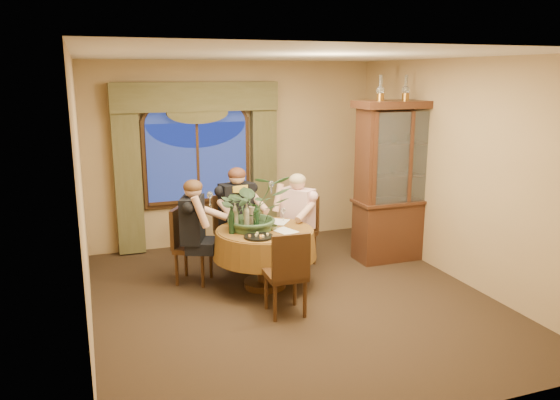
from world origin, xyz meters
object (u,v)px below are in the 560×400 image
object	(u,v)px
china_cabinet	(401,181)
oil_lamp_left	(381,88)
dining_table	(265,258)
stoneware_vase	(253,217)
oil_lamp_center	(406,88)
chair_right	(298,232)
centerpiece_plant	(254,181)
chair_back_right	(233,231)
person_scarf	(237,218)
chair_back	(193,246)
oil_lamp_right	(430,87)
wine_bottle_2	(232,220)
person_pink	(298,221)
chair_front_left	(285,272)
wine_bottle_3	(256,218)
wine_bottle_1	(247,217)
person_back	(193,234)
olive_bowl	(271,228)

from	to	relation	value
china_cabinet	oil_lamp_left	size ratio (longest dim) A/B	6.62
dining_table	stoneware_vase	xyz separation A→B (m)	(-0.12, 0.10, 0.51)
oil_lamp_center	chair_right	xyz separation A→B (m)	(-1.50, 0.16, -1.94)
china_cabinet	centerpiece_plant	bearing A→B (deg)	-171.67
centerpiece_plant	dining_table	bearing A→B (deg)	-36.07
chair_back_right	person_scarf	size ratio (longest dim) A/B	0.68
chair_back	centerpiece_plant	distance (m)	1.17
chair_back	oil_lamp_right	bearing A→B (deg)	119.26
dining_table	chair_back_right	xyz separation A→B (m)	(-0.16, 0.92, 0.10)
dining_table	chair_back	distance (m)	0.93
dining_table	oil_lamp_left	distance (m)	2.74
oil_lamp_right	wine_bottle_2	xyz separation A→B (m)	(-2.99, -0.46, -1.51)
dining_table	person_scarf	bearing A→B (deg)	99.68
centerpiece_plant	wine_bottle_2	xyz separation A→B (m)	(-0.32, -0.12, -0.42)
person_pink	chair_front_left	bearing A→B (deg)	115.51
wine_bottle_3	wine_bottle_2	bearing A→B (deg)	176.98
chair_back_right	china_cabinet	bearing A→B (deg)	158.03
dining_table	centerpiece_plant	bearing A→B (deg)	143.93
wine_bottle_1	person_scarf	bearing A→B (deg)	83.55
oil_lamp_left	chair_front_left	xyz separation A→B (m)	(-1.81, -1.23, -1.94)
oil_lamp_right	stoneware_vase	distance (m)	3.10
chair_back_right	person_pink	distance (m)	0.92
chair_back	person_pink	bearing A→B (deg)	120.83
china_cabinet	oil_lamp_right	distance (m)	1.35
oil_lamp_right	person_scarf	size ratio (longest dim) A/B	0.24
dining_table	oil_lamp_right	xyz separation A→B (m)	(2.56, 0.41, 2.05)
person_back	person_scarf	xyz separation A→B (m)	(0.69, 0.47, 0.02)
oil_lamp_left	chair_back	xyz separation A→B (m)	(-2.58, 0.05, -1.94)
chair_front_left	person_back	size ratio (longest dim) A/B	0.70
wine_bottle_3	oil_lamp_right	bearing A→B (deg)	9.97
centerpiece_plant	oil_lamp_left	bearing A→B (deg)	10.02
dining_table	person_pink	xyz separation A→B (m)	(0.63, 0.48, 0.29)
wine_bottle_3	person_pink	bearing A→B (deg)	35.56
chair_front_left	olive_bowl	distance (m)	0.83
chair_right	chair_back_right	size ratio (longest dim) A/B	1.00
person_back	chair_back_right	bearing A→B (deg)	153.00
oil_lamp_left	chair_back_right	bearing A→B (deg)	165.34
chair_right	chair_back_right	bearing A→B (deg)	26.70
china_cabinet	oil_lamp_right	bearing A→B (deg)	0.00
wine_bottle_1	china_cabinet	bearing A→B (deg)	9.18
oil_lamp_right	centerpiece_plant	bearing A→B (deg)	-172.88
wine_bottle_1	wine_bottle_2	size ratio (longest dim) A/B	1.00
oil_lamp_center	wine_bottle_3	size ratio (longest dim) A/B	1.03
chair_back	chair_right	bearing A→B (deg)	124.21
wine_bottle_2	chair_front_left	bearing A→B (deg)	-63.02
person_pink	wine_bottle_2	xyz separation A→B (m)	(-1.06, -0.53, 0.25)
dining_table	wine_bottle_2	distance (m)	0.69
chair_right	person_pink	distance (m)	0.21
oil_lamp_center	oil_lamp_right	xyz separation A→B (m)	(0.39, 0.00, 0.00)
oil_lamp_left	wine_bottle_2	xyz separation A→B (m)	(-2.20, -0.46, -1.51)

